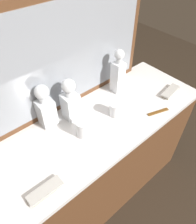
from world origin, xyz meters
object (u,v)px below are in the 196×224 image
Objects in this scene: silver_brush_left at (45,191)px; crystal_decanter_center at (71,103)px; crystal_tumbler_center at (115,110)px; crystal_tumbler_right at (83,129)px; crystal_decanter_right at (118,75)px; tortoiseshell_comb at (158,112)px; silver_brush_front at (170,92)px; crystal_decanter_left at (46,109)px.

crystal_decanter_center is at bearing 39.86° from silver_brush_left.
crystal_tumbler_center is 0.25m from crystal_tumbler_right.
crystal_decanter_right is 0.35m from tortoiseshell_comb.
crystal_tumbler_center is at bearing 166.70° from silver_brush_front.
crystal_decanter_left is 3.24× the size of crystal_tumbler_center.
crystal_decanter_center is 1.89× the size of tortoiseshell_comb.
crystal_decanter_right is 1.87× the size of silver_brush_left.
silver_brush_left is (-0.58, -0.15, -0.03)m from crystal_tumbler_center.
crystal_tumbler_center is 0.48× the size of silver_brush_front.
crystal_tumbler_right reaches higher than silver_brush_left.
crystal_tumbler_right is at bearing 160.01° from tortoiseshell_comb.
tortoiseshell_comb is (0.42, -0.32, -0.11)m from crystal_decanter_center.
crystal_tumbler_center reaches higher than silver_brush_front.
crystal_tumbler_right is at bearing 179.29° from crystal_tumbler_center.
crystal_decanter_center is 0.14m from crystal_decanter_left.
crystal_decanter_center is at bearing 142.86° from crystal_tumbler_center.
crystal_decanter_right is at bearing 42.82° from crystal_tumbler_center.
crystal_decanter_center is at bearing -19.16° from crystal_decanter_left.
crystal_decanter_center is 2.68× the size of crystal_tumbler_right.
tortoiseshell_comb is (0.04, -0.33, -0.12)m from crystal_decanter_right.
crystal_decanter_left is 2.70× the size of crystal_tumbler_right.
crystal_decanter_right reaches higher than silver_brush_front.
silver_brush_left is (-0.76, -0.31, -0.11)m from crystal_decanter_right.
crystal_decanter_right is at bearing 20.76° from crystal_tumbler_right.
silver_brush_front is 1.23× the size of tortoiseshell_comb.
crystal_tumbler_right is (-0.04, -0.16, -0.06)m from crystal_decanter_center.
crystal_tumbler_center is (0.34, -0.21, -0.07)m from crystal_decanter_left.
silver_brush_front is 0.22m from tortoiseshell_comb.
crystal_decanter_right is 1.12× the size of crystal_decanter_left.
crystal_tumbler_center is 0.83× the size of crystal_tumbler_right.
crystal_decanter_center is 0.49m from silver_brush_left.
silver_brush_front is (0.64, -0.26, -0.10)m from crystal_decanter_center.
crystal_tumbler_center is 0.60m from silver_brush_left.
tortoiseshell_comb is at bearing -83.32° from crystal_decanter_right.
crystal_tumbler_center is at bearing -0.71° from crystal_tumbler_right.
silver_brush_left is (-0.34, -0.15, -0.03)m from crystal_tumbler_right.
crystal_decanter_left reaches higher than silver_brush_left.
crystal_tumbler_right is 0.68m from silver_brush_front.
crystal_decanter_left is 1.55× the size of silver_brush_front.
tortoiseshell_comb is (0.21, -0.16, -0.03)m from crystal_tumbler_center.
silver_brush_front is (0.43, -0.10, -0.03)m from crystal_tumbler_center.
crystal_decanter_center is 0.88× the size of crystal_decanter_right.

